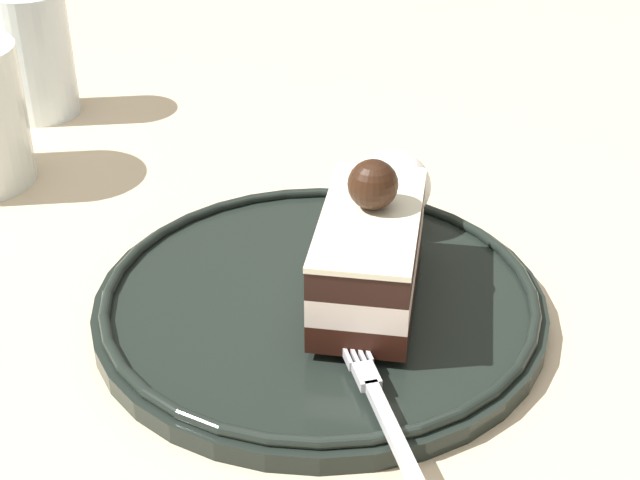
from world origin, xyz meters
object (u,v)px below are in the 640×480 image
(dessert_plate, at_px, (320,301))
(cake_slice, at_px, (370,251))
(fork, at_px, (377,398))
(drink_glass_far, at_px, (37,62))
(whipped_cream_dollop, at_px, (391,186))

(dessert_plate, xyz_separation_m, cake_slice, (-0.02, 0.01, 0.03))
(dessert_plate, relative_size, fork, 2.12)
(cake_slice, bearing_deg, drink_glass_far, -59.60)
(dessert_plate, distance_m, whipped_cream_dollop, 0.09)
(whipped_cream_dollop, bearing_deg, dessert_plate, 50.13)
(dessert_plate, distance_m, fork, 0.09)
(whipped_cream_dollop, height_order, drink_glass_far, drink_glass_far)
(whipped_cream_dollop, xyz_separation_m, drink_glass_far, (0.21, -0.23, 0.01))
(dessert_plate, bearing_deg, drink_glass_far, -62.26)
(dessert_plate, xyz_separation_m, fork, (-0.01, 0.09, 0.01))
(whipped_cream_dollop, xyz_separation_m, fork, (0.05, 0.16, -0.02))
(cake_slice, distance_m, drink_glass_far, 0.36)
(dessert_plate, distance_m, drink_glass_far, 0.34)
(drink_glass_far, bearing_deg, fork, 112.85)
(drink_glass_far, bearing_deg, dessert_plate, 117.74)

